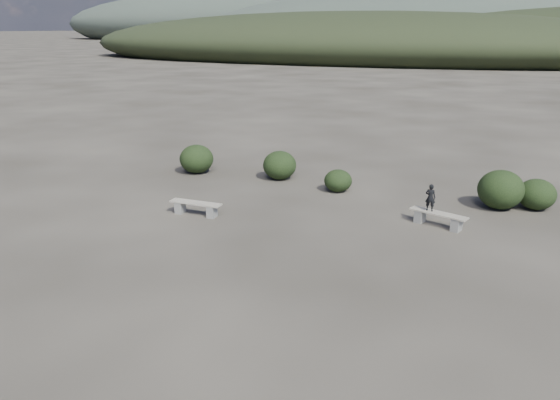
% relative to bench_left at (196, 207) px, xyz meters
% --- Properties ---
extents(ground, '(1200.00, 1200.00, 0.00)m').
position_rel_bench_left_xyz_m(ground, '(3.67, -4.02, -0.27)').
color(ground, '#292520').
rests_on(ground, ground).
extents(bench_left, '(1.82, 0.45, 0.45)m').
position_rel_bench_left_xyz_m(bench_left, '(0.00, 0.00, 0.00)').
color(bench_left, slate).
rests_on(bench_left, ground).
extents(bench_right, '(1.86, 0.90, 0.46)m').
position_rel_bench_left_xyz_m(bench_right, '(7.55, 2.12, 0.00)').
color(bench_right, slate).
rests_on(bench_right, ground).
extents(seated_person, '(0.32, 0.22, 0.87)m').
position_rel_bench_left_xyz_m(seated_person, '(7.25, 2.21, 0.62)').
color(seated_person, black).
rests_on(seated_person, bench_right).
extents(shrub_b, '(1.37, 1.37, 1.17)m').
position_rel_bench_left_xyz_m(shrub_b, '(0.75, 5.25, 0.31)').
color(shrub_b, black).
rests_on(shrub_b, ground).
extents(shrub_c, '(1.06, 1.06, 0.85)m').
position_rel_bench_left_xyz_m(shrub_c, '(3.49, 4.53, 0.15)').
color(shrub_c, black).
rests_on(shrub_c, ground).
extents(shrub_d, '(1.55, 1.55, 1.35)m').
position_rel_bench_left_xyz_m(shrub_d, '(9.23, 4.81, 0.40)').
color(shrub_d, black).
rests_on(shrub_d, ground).
extents(shrub_e, '(1.27, 1.27, 1.06)m').
position_rel_bench_left_xyz_m(shrub_e, '(10.38, 5.23, 0.26)').
color(shrub_e, black).
rests_on(shrub_e, ground).
extents(shrub_f, '(1.44, 1.44, 1.22)m').
position_rel_bench_left_xyz_m(shrub_f, '(-2.92, 4.75, 0.34)').
color(shrub_f, black).
rests_on(shrub_f, ground).
extents(mountain_ridges, '(500.00, 400.00, 56.00)m').
position_rel_bench_left_xyz_m(mountain_ridges, '(-3.81, 335.04, 10.56)').
color(mountain_ridges, black).
rests_on(mountain_ridges, ground).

